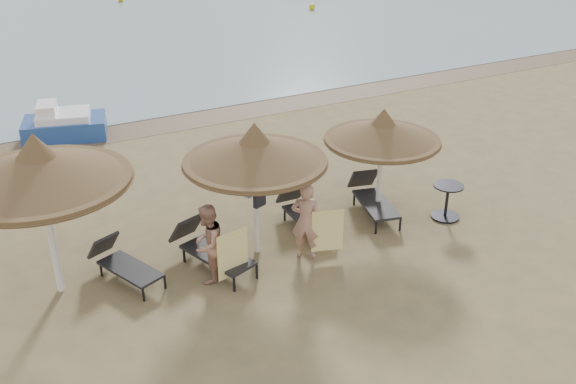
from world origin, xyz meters
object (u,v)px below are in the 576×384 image
object	(u,v)px
person_right	(306,215)
palapa_right	(383,131)
lounger_far_left	(122,262)
lounger_near_left	(208,247)
side_table	(447,202)
pedal_boat	(64,125)
palapa_left	(38,168)
person_left	(207,238)
lounger_near_right	(303,211)
lounger_far_right	(372,197)
palapa_center	(255,151)

from	to	relation	value
person_right	palapa_right	bearing A→B (deg)	-121.36
lounger_far_left	lounger_near_left	distance (m)	1.65
lounger_far_left	person_right	bearing A→B (deg)	-38.37
side_table	pedal_boat	bearing A→B (deg)	126.23
palapa_left	person_left	xyz separation A→B (m)	(2.58, -0.97, -1.57)
lounger_near_right	person_left	bearing A→B (deg)	-157.15
lounger_far_right	palapa_left	bearing A→B (deg)	-167.39
lounger_far_right	side_table	xyz separation A→B (m)	(1.30, -1.03, 0.01)
lounger_near_left	person_right	distance (m)	2.02
lounger_far_right	palapa_right	bearing A→B (deg)	-63.14
lounger_near_right	person_left	xyz separation A→B (m)	(-2.59, -1.00, 0.55)
lounger_near_right	person_left	size ratio (longest dim) A/B	0.99
lounger_near_right	person_left	distance (m)	2.83
palapa_right	pedal_boat	bearing A→B (deg)	123.26
palapa_center	pedal_boat	distance (m)	8.85
lounger_far_left	side_table	size ratio (longest dim) A/B	2.17
palapa_left	palapa_center	xyz separation A→B (m)	(3.82, -0.47, -0.26)
palapa_center	lounger_near_right	xyz separation A→B (m)	(1.36, 0.50, -1.87)
palapa_center	lounger_near_right	world-z (taller)	palapa_center
palapa_center	person_left	xyz separation A→B (m)	(-1.24, -0.50, -1.32)
palapa_center	person_right	xyz separation A→B (m)	(0.78, -0.63, -1.28)
lounger_near_left	lounger_near_right	xyz separation A→B (m)	(2.41, 0.49, -0.03)
palapa_left	palapa_center	bearing A→B (deg)	-7.04
pedal_boat	lounger_far_left	bearing A→B (deg)	-78.46
person_left	palapa_center	bearing A→B (deg)	158.49
lounger_near_left	side_table	xyz separation A→B (m)	(5.41, -0.69, -0.01)
person_left	pedal_boat	size ratio (longest dim) A/B	0.71
lounger_near_left	person_right	xyz separation A→B (m)	(1.83, -0.64, 0.56)
lounger_far_right	person_left	bearing A→B (deg)	-155.25
palapa_left	person_right	bearing A→B (deg)	-13.52
palapa_left	palapa_center	size ratio (longest dim) A/B	1.12
lounger_near_right	side_table	bearing A→B (deg)	-19.66
palapa_right	side_table	xyz separation A→B (m)	(1.26, -0.86, -1.62)
lounger_near_right	palapa_center	bearing A→B (deg)	-157.87
palapa_left	lounger_far_right	world-z (taller)	palapa_left
palapa_right	lounger_far_right	xyz separation A→B (m)	(-0.04, 0.17, -1.63)
lounger_far_left	side_table	distance (m)	7.10
palapa_left	lounger_far_left	bearing A→B (deg)	-6.34
lounger_far_right	side_table	distance (m)	1.66
palapa_right	lounger_far_left	xyz separation A→B (m)	(-5.77, 0.16, -1.67)
lounger_near_right	side_table	size ratio (longest dim) A/B	2.23
palapa_left	person_right	size ratio (longest dim) A/B	1.66
lounger_near_right	lounger_near_left	bearing A→B (deg)	-166.59
lounger_near_right	person_left	world-z (taller)	person_left
lounger_far_left	lounger_near_left	bearing A→B (deg)	-34.24
palapa_left	palapa_right	bearing A→B (deg)	-2.42
palapa_center	lounger_far_left	size ratio (longest dim) A/B	1.60
lounger_far_left	lounger_near_right	world-z (taller)	lounger_near_right
palapa_center	lounger_near_left	xyz separation A→B (m)	(-1.05, 0.01, -1.83)
lounger_far_left	pedal_boat	xyz separation A→B (m)	(0.41, 8.01, 0.06)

